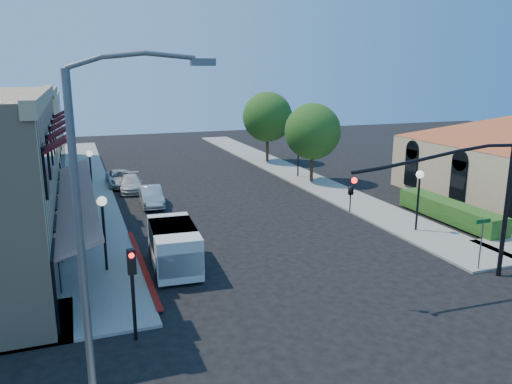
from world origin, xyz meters
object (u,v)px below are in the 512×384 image
object	(u,v)px
street_tree_a	(313,131)
lamppost_left_far	(90,162)
street_tree_b	(267,117)
signal_mast_arm	(470,191)
parked_car_d	(120,178)
parked_car_b	(151,196)
lamppost_right_far	(298,146)
parked_car_a	(182,248)
white_van	(174,245)
lamppost_right_near	(419,185)
lamppost_left_near	(103,214)
street_name_sign	(482,236)
cobra_streetlight	(94,225)
parked_car_c	(131,184)
secondary_signal	(132,278)

from	to	relation	value
street_tree_a	lamppost_left_far	bearing A→B (deg)	180.00
street_tree_b	signal_mast_arm	distance (m)	30.65
parked_car_d	parked_car_b	bearing A→B (deg)	-79.67
parked_car_d	street_tree_a	bearing A→B (deg)	-15.91
lamppost_right_far	parked_car_d	size ratio (longest dim) A/B	0.81
lamppost_right_far	parked_car_a	bearing A→B (deg)	-130.82
white_van	parked_car_a	size ratio (longest dim) A/B	1.42
lamppost_right_near	lamppost_left_near	bearing A→B (deg)	180.00
lamppost_left_near	street_name_sign	bearing A→B (deg)	-19.93
signal_mast_arm	parked_car_d	xyz separation A→B (m)	(-12.06, 24.50, -3.47)
lamppost_right_near	parked_car_d	xyz separation A→B (m)	(-14.70, 18.00, -2.12)
cobra_streetlight	parked_car_b	bearing A→B (deg)	78.30
signal_mast_arm	lamppost_right_near	world-z (taller)	signal_mast_arm
lamppost_left_near	parked_car_a	distance (m)	4.20
lamppost_left_near	parked_car_c	world-z (taller)	lamppost_left_near
cobra_streetlight	parked_car_a	distance (m)	12.20
lamppost_left_near	secondary_signal	bearing A→B (deg)	-85.66
secondary_signal	lamppost_left_near	bearing A→B (deg)	94.34
white_van	parked_car_b	xyz separation A→B (m)	(0.70, 11.65, -0.51)
lamppost_left_near	parked_car_c	xyz separation A→B (m)	(2.89, 15.80, -2.14)
street_tree_b	secondary_signal	distance (m)	34.97
cobra_streetlight	parked_car_c	size ratio (longest dim) A/B	2.26
lamppost_right_far	parked_car_b	xyz separation A→B (m)	(-13.30, -5.00, -2.07)
parked_car_b	parked_car_d	xyz separation A→B (m)	(-1.40, 7.00, -0.05)
lamppost_right_near	parked_car_d	size ratio (longest dim) A/B	0.81
secondary_signal	street_name_sign	xyz separation A→B (m)	(15.50, 0.79, -0.62)
street_tree_b	lamppost_right_near	world-z (taller)	street_tree_b
cobra_streetlight	parked_car_d	size ratio (longest dim) A/B	2.11
cobra_streetlight	lamppost_right_far	world-z (taller)	cobra_streetlight
street_tree_a	parked_car_c	bearing A→B (deg)	172.89
street_tree_a	lamppost_left_near	size ratio (longest dim) A/B	1.82
lamppost_right_near	parked_car_a	bearing A→B (deg)	178.11
parked_car_b	street_tree_a	bearing A→B (deg)	14.86
lamppost_left_far	parked_car_b	bearing A→B (deg)	-39.04
street_tree_b	lamppost_left_far	distance (m)	20.06
lamppost_right_far	lamppost_left_far	bearing A→B (deg)	-173.29
street_tree_b	parked_car_d	bearing A→B (deg)	-158.20
street_tree_b	cobra_streetlight	distance (m)	38.45
white_van	street_tree_a	bearing A→B (deg)	45.70
secondary_signal	parked_car_d	size ratio (longest dim) A/B	0.75
cobra_streetlight	white_van	distance (m)	10.84
lamppost_left_near	parked_car_d	size ratio (longest dim) A/B	0.81
cobra_streetlight	white_van	xyz separation A→B (m)	(3.65, 9.35, -4.09)
street_tree_a	street_name_sign	xyz separation A→B (m)	(-1.30, -19.80, -2.50)
street_tree_a	parked_car_c	distance (m)	14.96
lamppost_right_far	street_name_sign	bearing A→B (deg)	-92.63
lamppost_right_near	parked_car_b	xyz separation A→B (m)	(-13.30, 11.00, -2.07)
signal_mast_arm	street_tree_a	bearing A→B (deg)	81.83
lamppost_right_far	parked_car_c	bearing A→B (deg)	-179.17
street_tree_a	parked_car_c	world-z (taller)	street_tree_a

